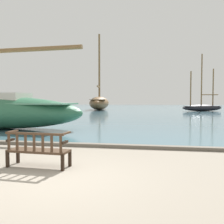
# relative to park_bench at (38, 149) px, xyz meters

# --- Properties ---
(ground_plane) EXTENTS (160.00, 160.00, 0.00)m
(ground_plane) POSITION_rel_park_bench_xyz_m (0.65, -0.87, -0.47)
(ground_plane) COLOR gray
(harbor_water) EXTENTS (100.00, 80.00, 0.08)m
(harbor_water) POSITION_rel_park_bench_xyz_m (0.65, 43.13, -0.43)
(harbor_water) COLOR slate
(harbor_water) RESTS_ON ground
(quay_edge_kerb) EXTENTS (40.00, 0.30, 0.12)m
(quay_edge_kerb) POSITION_rel_park_bench_xyz_m (0.65, 2.98, -0.41)
(quay_edge_kerb) COLOR #675F54
(quay_edge_kerb) RESTS_ON ground
(park_bench) EXTENTS (1.63, 0.61, 0.92)m
(park_bench) POSITION_rel_park_bench_xyz_m (0.00, 0.00, 0.00)
(park_bench) COLOR black
(park_bench) RESTS_ON ground
(sailboat_distant_harbor) EXTENTS (6.47, 3.74, 8.50)m
(sailboat_distant_harbor) POSITION_rel_park_bench_xyz_m (9.80, 33.11, 0.29)
(sailboat_distant_harbor) COLOR black
(sailboat_distant_harbor) RESTS_ON harbor_water
(sailboat_mid_starboard) EXTENTS (5.05, 12.05, 13.05)m
(sailboat_mid_starboard) POSITION_rel_park_bench_xyz_m (-6.74, 36.36, 0.84)
(sailboat_mid_starboard) COLOR brown
(sailboat_mid_starboard) RESTS_ON harbor_water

